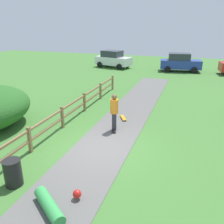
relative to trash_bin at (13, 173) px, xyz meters
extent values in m
plane|color=#427533|center=(1.80, 3.23, -0.45)|extent=(60.00, 60.00, 0.00)
cube|color=#605E5B|center=(1.80, 3.23, -0.44)|extent=(2.40, 28.00, 0.02)
cube|color=olive|center=(-0.80, 1.95, 0.10)|extent=(0.12, 0.12, 1.10)
cube|color=olive|center=(-0.80, 4.52, 0.10)|extent=(0.12, 0.12, 1.10)
cube|color=olive|center=(-0.80, 7.09, 0.10)|extent=(0.12, 0.12, 1.10)
cube|color=olive|center=(-0.80, 9.66, 0.10)|extent=(0.12, 0.12, 1.10)
cube|color=olive|center=(-0.80, 12.23, 0.10)|extent=(0.12, 0.12, 1.10)
cube|color=olive|center=(-0.80, 3.23, 0.05)|extent=(0.08, 18.00, 0.09)
cube|color=olive|center=(-0.80, 3.23, 0.50)|extent=(0.08, 18.00, 0.09)
cylinder|color=black|center=(0.00, 0.00, 0.00)|extent=(0.56, 0.56, 0.90)
cube|color=black|center=(1.74, 5.00, -0.36)|extent=(0.40, 0.82, 0.02)
cylinder|color=silver|center=(1.60, 5.25, -0.40)|extent=(0.04, 0.07, 0.06)
cylinder|color=silver|center=(1.74, 5.29, -0.40)|extent=(0.04, 0.07, 0.06)
cylinder|color=silver|center=(1.75, 4.71, -0.40)|extent=(0.04, 0.07, 0.06)
cylinder|color=silver|center=(1.89, 4.75, -0.40)|extent=(0.04, 0.07, 0.06)
cube|color=#2D2D33|center=(1.74, 5.00, 0.06)|extent=(0.28, 0.36, 0.81)
cylinder|color=orange|center=(1.74, 5.00, 0.80)|extent=(0.47, 0.47, 0.68)
sphere|color=brown|center=(1.74, 5.00, 1.26)|extent=(0.24, 0.24, 0.24)
cylinder|color=green|center=(1.74, -0.67, -0.25)|extent=(1.40, 1.17, 0.36)
sphere|color=red|center=(2.25, 0.02, -0.25)|extent=(0.26, 0.26, 0.26)
cube|color=#BF8C19|center=(1.74, 6.57, -0.36)|extent=(0.57, 0.79, 0.02)
cylinder|color=silver|center=(1.54, 6.77, -0.40)|extent=(0.06, 0.07, 0.06)
cylinder|color=silver|center=(1.67, 6.85, -0.40)|extent=(0.06, 0.07, 0.06)
cylinder|color=silver|center=(1.81, 6.28, -0.40)|extent=(0.06, 0.07, 0.06)
cylinder|color=silver|center=(1.94, 6.36, -0.40)|extent=(0.06, 0.07, 0.06)
cube|color=#283D99|center=(3.65, 21.71, 0.32)|extent=(4.41, 2.30, 0.90)
cube|color=#2D333D|center=(3.46, 21.68, 1.12)|extent=(2.41, 1.87, 0.70)
cylinder|color=black|center=(4.86, 22.78, -0.13)|extent=(0.67, 0.33, 0.64)
cylinder|color=black|center=(5.12, 21.04, -0.13)|extent=(0.67, 0.33, 0.64)
cylinder|color=black|center=(2.19, 22.38, -0.13)|extent=(0.67, 0.33, 0.64)
cylinder|color=black|center=(2.45, 20.64, -0.13)|extent=(0.67, 0.33, 0.64)
cube|color=silver|center=(-3.91, 21.71, 0.32)|extent=(4.49, 2.70, 0.90)
cube|color=#2D333D|center=(-4.11, 21.76, 1.12)|extent=(2.52, 2.06, 0.70)
cylinder|color=black|center=(-2.38, 22.22, -0.13)|extent=(0.68, 0.39, 0.64)
cylinder|color=black|center=(-2.82, 20.52, -0.13)|extent=(0.68, 0.39, 0.64)
cylinder|color=black|center=(-5.00, 22.90, -0.13)|extent=(0.68, 0.39, 0.64)
cylinder|color=black|center=(-5.44, 21.19, -0.13)|extent=(0.68, 0.39, 0.64)
camera|label=1|loc=(5.10, -5.14, 4.49)|focal=38.62mm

